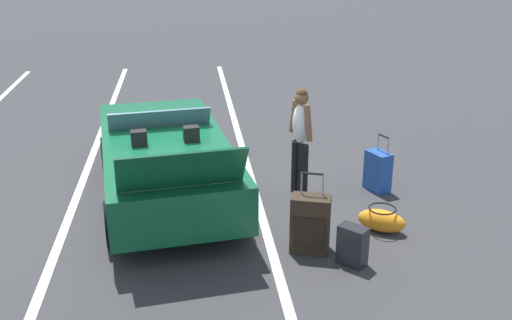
# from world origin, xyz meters

# --- Properties ---
(ground_plane) EXTENTS (80.00, 80.00, 0.00)m
(ground_plane) POSITION_xyz_m (0.00, 0.00, 0.00)
(ground_plane) COLOR #333335
(lot_line_near) EXTENTS (18.00, 0.12, 0.01)m
(lot_line_near) POSITION_xyz_m (0.00, -1.33, 0.00)
(lot_line_near) COLOR silver
(lot_line_near) RESTS_ON ground_plane
(lot_line_mid) EXTENTS (18.00, 0.12, 0.01)m
(lot_line_mid) POSITION_xyz_m (0.00, 1.37, 0.00)
(lot_line_mid) COLOR silver
(lot_line_mid) RESTS_ON ground_plane
(convertible_car) EXTENTS (4.40, 2.29, 1.50)m
(convertible_car) POSITION_xyz_m (0.20, 0.03, 0.59)
(convertible_car) COLOR #0F4C2D
(convertible_car) RESTS_ON ground_plane
(suitcase_large_black) EXTENTS (0.42, 0.54, 1.03)m
(suitcase_large_black) POSITION_xyz_m (-1.81, -1.80, 0.37)
(suitcase_large_black) COLOR #2D2319
(suitcase_large_black) RESTS_ON ground_plane
(suitcase_medium_bright) EXTENTS (0.46, 0.38, 0.88)m
(suitcase_medium_bright) POSITION_xyz_m (-0.09, -3.22, 0.31)
(suitcase_medium_bright) COLOR #1E479E
(suitcase_medium_bright) RESTS_ON ground_plane
(suitcase_small_carryon) EXTENTS (0.38, 0.38, 0.50)m
(suitcase_small_carryon) POSITION_xyz_m (-2.19, -2.25, 0.25)
(suitcase_small_carryon) COLOR black
(suitcase_small_carryon) RESTS_ON ground_plane
(duffel_bag) EXTENTS (0.60, 0.70, 0.34)m
(duffel_bag) POSITION_xyz_m (-1.41, -2.86, 0.16)
(duffel_bag) COLOR orange
(duffel_bag) RESTS_ON ground_plane
(traveler_person) EXTENTS (0.60, 0.32, 1.65)m
(traveler_person) POSITION_xyz_m (-0.09, -1.99, 0.93)
(traveler_person) COLOR black
(traveler_person) RESTS_ON ground_plane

